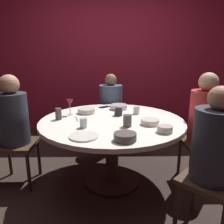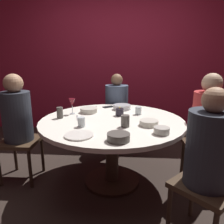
# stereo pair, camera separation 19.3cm
# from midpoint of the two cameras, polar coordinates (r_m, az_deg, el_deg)

# --- Properties ---
(ground_plane) EXTENTS (8.00, 8.00, 0.00)m
(ground_plane) POSITION_cam_midpoint_polar(r_m,az_deg,el_deg) (2.56, -2.27, -17.72)
(ground_plane) COLOR #2D231E
(back_wall) EXTENTS (6.00, 0.10, 2.60)m
(back_wall) POSITION_cam_midpoint_polar(r_m,az_deg,el_deg) (4.00, -1.92, 13.59)
(back_wall) COLOR maroon
(back_wall) RESTS_ON ground
(dining_table) EXTENTS (1.49, 1.49, 0.72)m
(dining_table) POSITION_cam_midpoint_polar(r_m,az_deg,el_deg) (2.30, -2.42, -5.08)
(dining_table) COLOR silver
(dining_table) RESTS_ON ground
(seated_diner_left) EXTENTS (0.40, 0.40, 1.19)m
(seated_diner_left) POSITION_cam_midpoint_polar(r_m,az_deg,el_deg) (2.50, -26.55, -1.72)
(seated_diner_left) COLOR #3F2D1E
(seated_diner_left) RESTS_ON ground
(seated_diner_back) EXTENTS (0.40, 0.40, 1.12)m
(seated_diner_back) POSITION_cam_midpoint_polar(r_m,az_deg,el_deg) (3.21, -2.05, 2.44)
(seated_diner_back) COLOR #3F2D1E
(seated_diner_back) RESTS_ON ground
(seated_diner_right) EXTENTS (0.40, 0.40, 1.21)m
(seated_diner_right) POSITION_cam_midpoint_polar(r_m,az_deg,el_deg) (2.43, 21.05, -1.36)
(seated_diner_right) COLOR #3F2D1E
(seated_diner_right) RESTS_ON ground
(seated_diner_front_right) EXTENTS (0.57, 0.57, 1.17)m
(seated_diner_front_right) POSITION_cam_midpoint_polar(r_m,az_deg,el_deg) (1.71, 22.32, -8.75)
(seated_diner_front_right) COLOR #3F2D1E
(seated_diner_front_right) RESTS_ON ground
(candle_holder) EXTENTS (0.09, 0.09, 0.10)m
(candle_holder) POSITION_cam_midpoint_polar(r_m,az_deg,el_deg) (2.39, -0.64, -0.01)
(candle_holder) COLOR black
(candle_holder) RESTS_ON dining_table
(wine_glass) EXTENTS (0.08, 0.08, 0.18)m
(wine_glass) POSITION_cam_midpoint_polar(r_m,az_deg,el_deg) (2.47, -13.22, 2.14)
(wine_glass) COLOR silver
(wine_glass) RESTS_ON dining_table
(dinner_plate) EXTENTS (0.24, 0.24, 0.01)m
(dinner_plate) POSITION_cam_midpoint_polar(r_m,az_deg,el_deg) (1.80, -10.41, -6.30)
(dinner_plate) COLOR silver
(dinner_plate) RESTS_ON dining_table
(cell_phone) EXTENTS (0.15, 0.14, 0.01)m
(cell_phone) POSITION_cam_midpoint_polar(r_m,az_deg,el_deg) (2.79, -3.98, 1.31)
(cell_phone) COLOR black
(cell_phone) RESTS_ON dining_table
(bowl_serving_large) EXTENTS (0.21, 0.21, 0.06)m
(bowl_serving_large) POSITION_cam_midpoint_polar(r_m,az_deg,el_deg) (2.68, -0.29, 1.33)
(bowl_serving_large) COLOR #B7B7BC
(bowl_serving_large) RESTS_ON dining_table
(bowl_salad_center) EXTENTS (0.20, 0.20, 0.05)m
(bowl_salad_center) POSITION_cam_midpoint_polar(r_m,az_deg,el_deg) (2.53, -8.90, 0.29)
(bowl_salad_center) COLOR beige
(bowl_salad_center) RESTS_ON dining_table
(bowl_small_white) EXTENTS (0.13, 0.13, 0.06)m
(bowl_small_white) POSITION_cam_midpoint_polar(r_m,az_deg,el_deg) (1.91, 10.88, -4.45)
(bowl_small_white) COLOR #B2ADA3
(bowl_small_white) RESTS_ON dining_table
(bowl_sauce_side) EXTENTS (0.18, 0.18, 0.05)m
(bowl_sauce_side) POSITION_cam_midpoint_polar(r_m,az_deg,el_deg) (2.10, 7.36, -2.61)
(bowl_sauce_side) COLOR beige
(bowl_sauce_side) RESTS_ON dining_table
(bowl_rice_portion) EXTENTS (0.18, 0.18, 0.06)m
(bowl_rice_portion) POSITION_cam_midpoint_polar(r_m,az_deg,el_deg) (1.70, 0.19, -6.57)
(bowl_rice_portion) COLOR #4C4742
(bowl_rice_portion) RESTS_ON dining_table
(cup_near_candle) EXTENTS (0.08, 0.08, 0.11)m
(cup_near_candle) POSITION_cam_midpoint_polar(r_m,az_deg,el_deg) (2.02, 1.32, -2.33)
(cup_near_candle) COLOR #4C4742
(cup_near_candle) RESTS_ON dining_table
(cup_by_left_diner) EXTENTS (0.07, 0.07, 0.09)m
(cup_by_left_diner) POSITION_cam_midpoint_polar(r_m,az_deg,el_deg) (2.02, -10.20, -2.83)
(cup_by_left_diner) COLOR silver
(cup_by_left_diner) RESTS_ON dining_table
(cup_by_right_diner) EXTENTS (0.07, 0.07, 0.09)m
(cup_by_right_diner) POSITION_cam_midpoint_polar(r_m,az_deg,el_deg) (2.47, 4.21, 0.47)
(cup_by_right_diner) COLOR silver
(cup_by_right_diner) RESTS_ON dining_table
(cup_center_front) EXTENTS (0.06, 0.06, 0.12)m
(cup_center_front) POSITION_cam_midpoint_polar(r_m,az_deg,el_deg) (2.33, -16.18, -0.50)
(cup_center_front) COLOR #4C4742
(cup_center_front) RESTS_ON dining_table
(fork_near_plate) EXTENTS (0.04, 0.18, 0.01)m
(fork_near_plate) POSITION_cam_midpoint_polar(r_m,az_deg,el_deg) (2.74, -7.58, 0.95)
(fork_near_plate) COLOR #B7B7BC
(fork_near_plate) RESTS_ON dining_table
(knife_near_plate) EXTENTS (0.06, 0.18, 0.01)m
(knife_near_plate) POSITION_cam_midpoint_polar(r_m,az_deg,el_deg) (2.32, -11.61, -1.75)
(knife_near_plate) COLOR #B7B7BC
(knife_near_plate) RESTS_ON dining_table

